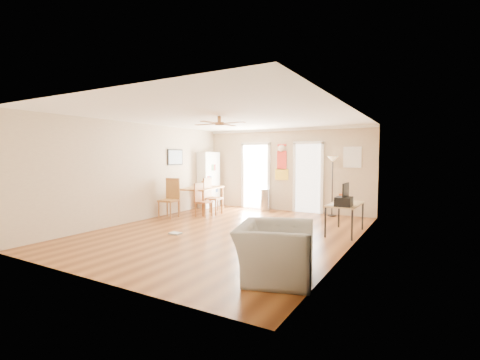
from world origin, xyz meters
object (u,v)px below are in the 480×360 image
Objects in this scene: computer_desk at (345,218)px; wastebasket_a at (276,226)px; printer at (344,202)px; dining_chair_near at (169,198)px; dining_chair_right_a at (213,196)px; armchair at (275,251)px; dining_table at (202,200)px; trash_can at (265,200)px; wastebasket_b at (292,242)px; bookshelf at (209,180)px; dining_chair_right_b at (204,200)px; dining_chair_far at (210,196)px; torchiere_lamp at (332,186)px.

wastebasket_a is at bearing -151.10° from computer_desk.
printer is (0.07, -0.44, 0.44)m from computer_desk.
dining_chair_near is 0.87× the size of computer_desk.
armchair is at bearing -141.07° from dining_chair_right_a.
dining_chair_right_a is at bearing -17.44° from dining_table.
wastebasket_b is (2.42, -3.93, -0.18)m from trash_can.
bookshelf is 2.26m from dining_chair_near.
computer_desk is at bearing -91.58° from dining_chair_right_b.
trash_can is 2.15× the size of wastebasket_b.
trash_can is 3.93m from printer.
printer reaches higher than trash_can.
dining_chair_near is at bearing 175.84° from wastebasket_a.
wastebasket_a is (3.03, -1.76, -0.32)m from dining_chair_far.
dining_chair_right_a reaches higher than wastebasket_a.
torchiere_lamp is at bearing 19.09° from dining_table.
dining_chair_near is at bearing 41.58° from armchair.
dining_chair_near is (-0.75, -0.64, 0.07)m from dining_chair_right_b.
dining_chair_right_b is at bearing -148.47° from torchiere_lamp.
wastebasket_a is (-1.41, -0.30, -0.62)m from printer.
dining_table is at bearing 69.28° from dining_chair_far.
dining_chair_far is at bearing 70.77° from dining_chair_near.
printer reaches higher than computer_desk.
wastebasket_a is (2.64, -0.88, -0.32)m from dining_chair_right_b.
dining_chair_near is 1.16× the size of dining_chair_far.
dining_chair_right_a is 4.29m from wastebasket_b.
printer is at bearing -22.13° from bookshelf.
printer is (4.05, -0.58, 0.30)m from dining_chair_right_b.
dining_chair_far is 4.83m from wastebasket_b.
bookshelf is 1.75× the size of dining_chair_right_a.
dining_chair_right_b is 0.98m from dining_chair_near.
dining_chair_far is (-0.39, 0.88, -0.00)m from dining_chair_right_b.
dining_table is 4.78m from printer.
armchair is (0.59, -5.38, -0.48)m from torchiere_lamp.
dining_chair_right_a is 1.56× the size of trash_can.
dining_table is 4.83m from wastebasket_b.
dining_chair_far reaches higher than computer_desk.
wastebasket_a is at bearing -25.73° from dining_table.
printer is at bearing -39.48° from trash_can.
bookshelf is 5.86× the size of wastebasket_b.
printer is at bearing -97.71° from dining_chair_right_b.
dining_chair_far is (0.16, 0.23, 0.09)m from dining_table.
printer is 1.20× the size of wastebasket_b.
bookshelf is 1.14m from dining_table.
dining_chair_near reaches higher than dining_chair_right_a.
bookshelf is 2.09m from trash_can.
dining_chair_near reaches higher than armchair.
trash_can is 2.18m from torchiere_lamp.
dining_table is 1.43× the size of dining_chair_right_a.
dining_chair_near is 3.59× the size of wastebasket_a.
armchair is at bearing -78.26° from wastebasket_b.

